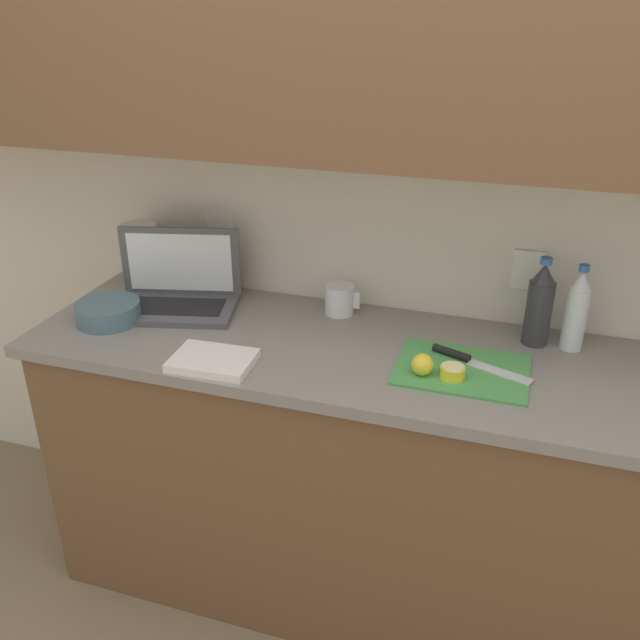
# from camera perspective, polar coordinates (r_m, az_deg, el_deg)

# --- Properties ---
(ground_plane) EXTENTS (12.00, 12.00, 0.00)m
(ground_plane) POSITION_cam_1_polar(r_m,az_deg,el_deg) (2.47, 8.04, -22.21)
(ground_plane) COLOR #847056
(ground_plane) RESTS_ON ground
(wall_back) EXTENTS (5.20, 0.38, 2.60)m
(wall_back) POSITION_cam_1_polar(r_m,az_deg,el_deg) (1.91, 12.36, 17.18)
(wall_back) COLOR silver
(wall_back) RESTS_ON ground_plane
(counter_unit) EXTENTS (2.39, 0.61, 0.91)m
(counter_unit) POSITION_cam_1_polar(r_m,az_deg,el_deg) (2.15, 9.39, -13.87)
(counter_unit) COLOR brown
(counter_unit) RESTS_ON ground_plane
(laptop) EXTENTS (0.43, 0.32, 0.24)m
(laptop) POSITION_cam_1_polar(r_m,az_deg,el_deg) (2.21, -11.93, 2.50)
(laptop) COLOR #515156
(laptop) RESTS_ON counter_unit
(cutting_board) EXTENTS (0.35, 0.27, 0.01)m
(cutting_board) POSITION_cam_1_polar(r_m,az_deg,el_deg) (1.86, 11.87, -4.10)
(cutting_board) COLOR #4C9E51
(cutting_board) RESTS_ON counter_unit
(knife) EXTENTS (0.28, 0.13, 0.02)m
(knife) POSITION_cam_1_polar(r_m,az_deg,el_deg) (1.89, 12.01, -3.12)
(knife) COLOR silver
(knife) RESTS_ON cutting_board
(lemon_half_cut) EXTENTS (0.06, 0.06, 0.03)m
(lemon_half_cut) POSITION_cam_1_polar(r_m,az_deg,el_deg) (1.80, 11.10, -4.30)
(lemon_half_cut) COLOR yellow
(lemon_half_cut) RESTS_ON cutting_board
(lemon_whole_beside) EXTENTS (0.06, 0.06, 0.06)m
(lemon_whole_beside) POSITION_cam_1_polar(r_m,az_deg,el_deg) (1.79, 8.63, -3.72)
(lemon_whole_beside) COLOR yellow
(lemon_whole_beside) RESTS_ON cutting_board
(bottle_green_soda) EXTENTS (0.06, 0.06, 0.25)m
(bottle_green_soda) POSITION_cam_1_polar(r_m,az_deg,el_deg) (2.01, 20.78, 0.71)
(bottle_green_soda) COLOR silver
(bottle_green_soda) RESTS_ON counter_unit
(bottle_oil_tall) EXTENTS (0.07, 0.07, 0.26)m
(bottle_oil_tall) POSITION_cam_1_polar(r_m,az_deg,el_deg) (2.01, 18.00, 1.20)
(bottle_oil_tall) COLOR #333338
(bottle_oil_tall) RESTS_ON counter_unit
(measuring_cup) EXTENTS (0.11, 0.09, 0.09)m
(measuring_cup) POSITION_cam_1_polar(r_m,az_deg,el_deg) (2.12, 1.66, 1.75)
(measuring_cup) COLOR silver
(measuring_cup) RESTS_ON counter_unit
(bowl_white) EXTENTS (0.20, 0.20, 0.06)m
(bowl_white) POSITION_cam_1_polar(r_m,az_deg,el_deg) (2.17, -17.40, 0.65)
(bowl_white) COLOR slate
(bowl_white) RESTS_ON counter_unit
(paper_towel_roll) EXTENTS (0.12, 0.12, 0.22)m
(paper_towel_roll) POSITION_cam_1_polar(r_m,az_deg,el_deg) (2.37, -14.73, 5.22)
(paper_towel_roll) COLOR white
(paper_towel_roll) RESTS_ON counter_unit
(dish_towel) EXTENTS (0.23, 0.17, 0.02)m
(dish_towel) POSITION_cam_1_polar(r_m,az_deg,el_deg) (1.87, -9.01, -3.40)
(dish_towel) COLOR white
(dish_towel) RESTS_ON counter_unit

